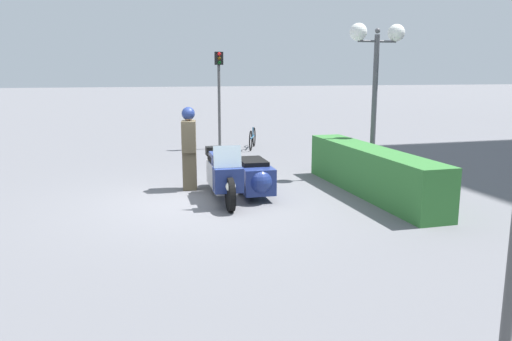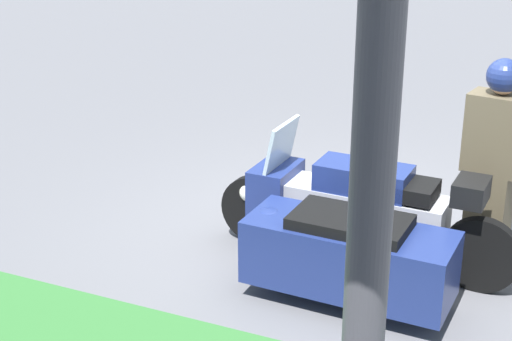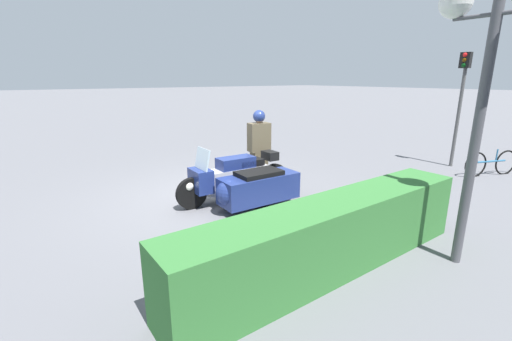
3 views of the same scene
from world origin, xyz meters
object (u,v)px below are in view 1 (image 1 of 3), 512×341
at_px(police_motorcycle, 240,175).
at_px(bicycle_parked, 252,139).
at_px(hedge_bush_curbside, 371,171).
at_px(officer_rider, 189,146).
at_px(twin_lamp_post, 377,54).
at_px(traffic_light_far, 219,85).

distance_m(police_motorcycle, bicycle_parked, 6.55).
bearing_deg(hedge_bush_curbside, police_motorcycle, -98.97).
bearing_deg(police_motorcycle, officer_rider, -137.31).
bearing_deg(twin_lamp_post, officer_rider, -88.10).
distance_m(traffic_light_far, bicycle_parked, 2.02).
bearing_deg(hedge_bush_curbside, traffic_light_far, -165.99).
distance_m(police_motorcycle, twin_lamp_post, 4.37).
relative_size(police_motorcycle, hedge_bush_curbside, 0.56).
bearing_deg(hedge_bush_curbside, officer_rider, -112.01).
xyz_separation_m(traffic_light_far, bicycle_parked, (0.16, 1.05, -1.73)).
height_order(police_motorcycle, officer_rider, officer_rider).
relative_size(twin_lamp_post, traffic_light_far, 1.14).
bearing_deg(hedge_bush_curbside, twin_lamp_post, 150.69).
height_order(hedge_bush_curbside, traffic_light_far, traffic_light_far).
relative_size(hedge_bush_curbside, twin_lamp_post, 1.31).
height_order(officer_rider, bicycle_parked, officer_rider).
bearing_deg(bicycle_parked, hedge_bush_curbside, 27.30).
bearing_deg(officer_rider, twin_lamp_post, 12.07).
relative_size(hedge_bush_curbside, bicycle_parked, 3.05).
distance_m(hedge_bush_curbside, bicycle_parked, 6.70).
bearing_deg(traffic_light_far, officer_rider, -14.96).
height_order(hedge_bush_curbside, bicycle_parked, hedge_bush_curbside).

